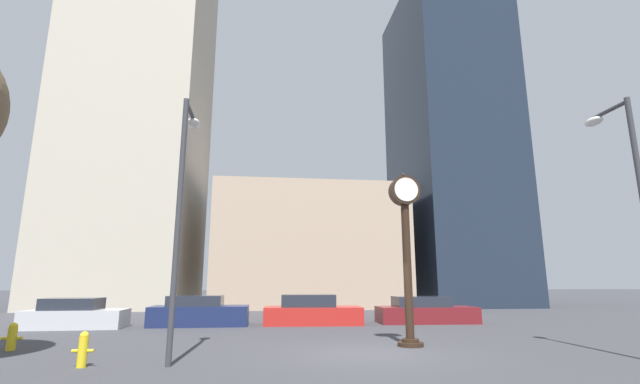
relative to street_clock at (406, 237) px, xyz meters
The scene contains 13 objects.
ground_plane 3.77m from the street_clock, 144.73° to the right, with size 200.00×200.00×0.00m, color #38383D.
building_tall_tower 32.12m from the street_clock, 123.83° to the left, with size 10.17×12.00×39.38m.
building_storefront_row 23.00m from the street_clock, 92.56° to the left, with size 14.54×12.00×9.27m.
building_glass_modern 28.23m from the street_clock, 62.24° to the left, with size 8.45×12.00×28.93m.
street_clock is the anchor object (origin of this frame).
car_silver 14.24m from the street_clock, 151.52° to the left, with size 3.94×1.84×1.23m.
car_navy 10.54m from the street_clock, 135.64° to the left, with size 4.23×1.84×1.31m.
car_red 7.93m from the street_clock, 107.58° to the left, with size 4.51×2.12×1.33m.
car_maroon 8.34m from the street_clock, 66.18° to the left, with size 4.67×2.03×1.22m.
fire_hydrant_near 11.84m from the street_clock, behind, with size 0.55×0.24×0.76m.
fire_hydrant_far 9.21m from the street_clock, 165.20° to the right, with size 0.47×0.21×0.78m.
street_lamp_left 6.90m from the street_clock, 162.93° to the right, with size 0.36×1.57×6.53m.
street_lamp_right 6.06m from the street_clock, 32.84° to the right, with size 0.36×1.57×6.66m.
Camera 1 is at (-2.85, -11.99, 1.88)m, focal length 24.00 mm.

